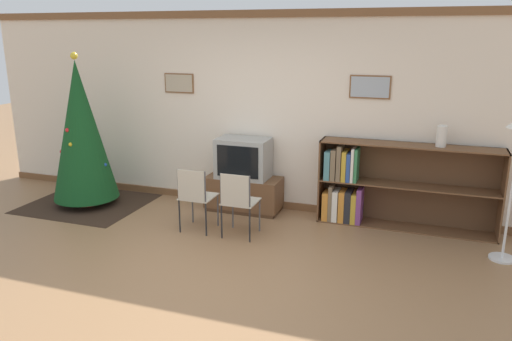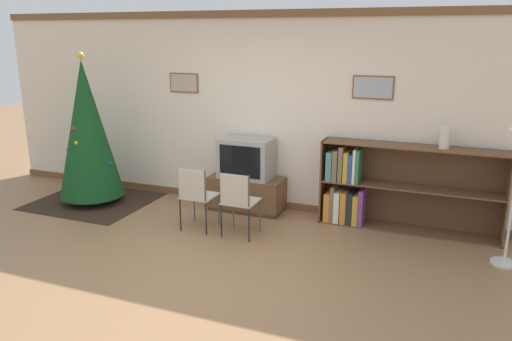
{
  "view_description": "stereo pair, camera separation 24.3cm",
  "coord_description": "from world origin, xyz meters",
  "px_view_note": "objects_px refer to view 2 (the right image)",
  "views": [
    {
      "loc": [
        2.12,
        -4.13,
        2.41
      ],
      "look_at": [
        0.22,
        1.27,
        0.82
      ],
      "focal_mm": 35.0,
      "sensor_mm": 36.0,
      "label": 1
    },
    {
      "loc": [
        2.35,
        -4.05,
        2.41
      ],
      "look_at": [
        0.22,
        1.27,
        0.82
      ],
      "focal_mm": 35.0,
      "sensor_mm": 36.0,
      "label": 2
    }
  ],
  "objects_px": {
    "folding_chair_right": "(238,200)",
    "bookshelf": "(376,189)",
    "christmas_tree": "(87,130)",
    "television": "(246,158)",
    "tv_console": "(246,193)",
    "vase": "(445,137)",
    "folding_chair_left": "(196,195)"
  },
  "relations": [
    {
      "from": "folding_chair_right",
      "to": "vase",
      "type": "bearing_deg",
      "value": 24.12
    },
    {
      "from": "folding_chair_right",
      "to": "bookshelf",
      "type": "height_order",
      "value": "bookshelf"
    },
    {
      "from": "folding_chair_left",
      "to": "vase",
      "type": "xyz_separation_m",
      "value": [
        2.8,
        1.0,
        0.75
      ]
    },
    {
      "from": "bookshelf",
      "to": "vase",
      "type": "bearing_deg",
      "value": -0.05
    },
    {
      "from": "tv_console",
      "to": "vase",
      "type": "distance_m",
      "value": 2.7
    },
    {
      "from": "folding_chair_left",
      "to": "bookshelf",
      "type": "height_order",
      "value": "bookshelf"
    },
    {
      "from": "christmas_tree",
      "to": "television",
      "type": "height_order",
      "value": "christmas_tree"
    },
    {
      "from": "christmas_tree",
      "to": "tv_console",
      "type": "height_order",
      "value": "christmas_tree"
    },
    {
      "from": "folding_chair_right",
      "to": "vase",
      "type": "height_order",
      "value": "vase"
    },
    {
      "from": "folding_chair_left",
      "to": "television",
      "type": "bearing_deg",
      "value": 73.04
    },
    {
      "from": "tv_console",
      "to": "bookshelf",
      "type": "xyz_separation_m",
      "value": [
        1.76,
        0.07,
        0.26
      ]
    },
    {
      "from": "folding_chair_left",
      "to": "folding_chair_right",
      "type": "xyz_separation_m",
      "value": [
        0.57,
        0.0,
        0.0
      ]
    },
    {
      "from": "vase",
      "to": "tv_console",
      "type": "bearing_deg",
      "value": -178.5
    },
    {
      "from": "christmas_tree",
      "to": "folding_chair_right",
      "type": "xyz_separation_m",
      "value": [
        2.52,
        -0.42,
        -0.6
      ]
    },
    {
      "from": "tv_console",
      "to": "folding_chair_left",
      "type": "xyz_separation_m",
      "value": [
        -0.28,
        -0.93,
        0.23
      ]
    },
    {
      "from": "television",
      "to": "bookshelf",
      "type": "xyz_separation_m",
      "value": [
        1.76,
        0.07,
        -0.26
      ]
    },
    {
      "from": "tv_console",
      "to": "folding_chair_left",
      "type": "relative_size",
      "value": 1.27
    },
    {
      "from": "tv_console",
      "to": "vase",
      "type": "bearing_deg",
      "value": 1.5
    },
    {
      "from": "christmas_tree",
      "to": "vase",
      "type": "height_order",
      "value": "christmas_tree"
    },
    {
      "from": "bookshelf",
      "to": "vase",
      "type": "relative_size",
      "value": 8.41
    },
    {
      "from": "television",
      "to": "vase",
      "type": "xyz_separation_m",
      "value": [
        2.51,
        0.07,
        0.47
      ]
    },
    {
      "from": "folding_chair_right",
      "to": "folding_chair_left",
      "type": "bearing_deg",
      "value": 180.0
    },
    {
      "from": "tv_console",
      "to": "vase",
      "type": "height_order",
      "value": "vase"
    },
    {
      "from": "television",
      "to": "folding_chair_left",
      "type": "xyz_separation_m",
      "value": [
        -0.28,
        -0.93,
        -0.28
      ]
    },
    {
      "from": "folding_chair_left",
      "to": "vase",
      "type": "relative_size",
      "value": 3.14
    },
    {
      "from": "bookshelf",
      "to": "vase",
      "type": "distance_m",
      "value": 1.04
    },
    {
      "from": "christmas_tree",
      "to": "folding_chair_left",
      "type": "relative_size",
      "value": 2.62
    },
    {
      "from": "folding_chair_right",
      "to": "bookshelf",
      "type": "distance_m",
      "value": 1.79
    },
    {
      "from": "tv_console",
      "to": "bookshelf",
      "type": "height_order",
      "value": "bookshelf"
    },
    {
      "from": "television",
      "to": "christmas_tree",
      "type": "bearing_deg",
      "value": -167.21
    },
    {
      "from": "television",
      "to": "bookshelf",
      "type": "height_order",
      "value": "bookshelf"
    },
    {
      "from": "folding_chair_right",
      "to": "bookshelf",
      "type": "bearing_deg",
      "value": 34.01
    }
  ]
}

